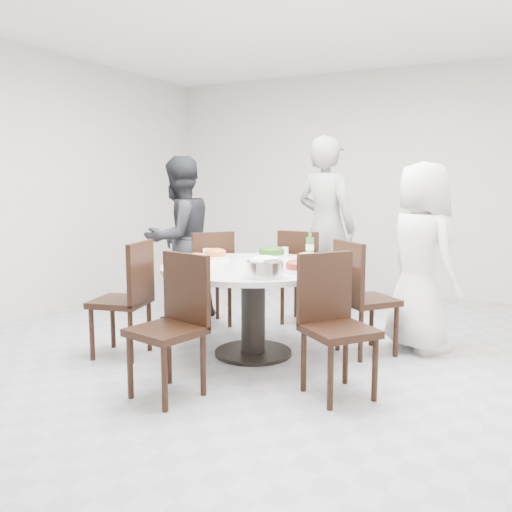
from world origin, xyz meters
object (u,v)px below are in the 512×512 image
at_px(chair_se, 339,327).
at_px(soup_bowl, 191,266).
at_px(chair_ne, 367,298).
at_px(beverage_bottle, 310,245).
at_px(chair_s, 166,328).
at_px(diner_right, 421,257).
at_px(dining_table, 253,310).
at_px(rice_bowl, 265,269).
at_px(diner_middle, 326,227).
at_px(chair_n, 305,277).
at_px(diner_left, 179,239).
at_px(chair_nw, 207,278).
at_px(chair_sw, 120,299).

height_order(chair_se, soup_bowl, chair_se).
bearing_deg(chair_ne, beverage_bottle, 30.09).
height_order(chair_s, chair_se, same).
bearing_deg(chair_ne, diner_right, -98.47).
xyz_separation_m(dining_table, rice_bowl, (0.32, -0.43, 0.43)).
xyz_separation_m(dining_table, chair_ne, (0.83, 0.45, 0.10)).
bearing_deg(diner_middle, dining_table, 102.66).
xyz_separation_m(chair_se, soup_bowl, (-1.19, 0.03, 0.32)).
distance_m(chair_n, diner_middle, 0.62).
bearing_deg(diner_left, chair_s, 46.94).
distance_m(chair_nw, chair_se, 2.08).
relative_size(chair_s, chair_se, 1.00).
relative_size(chair_n, soup_bowl, 3.38).
distance_m(chair_s, diner_left, 2.11).
bearing_deg(soup_bowl, chair_n, 80.37).
distance_m(soup_bowl, beverage_bottle, 1.17).
height_order(rice_bowl, soup_bowl, rice_bowl).
bearing_deg(beverage_bottle, chair_s, -103.17).
bearing_deg(chair_ne, chair_nw, 34.29).
bearing_deg(diner_left, diner_right, 106.12).
height_order(chair_s, diner_right, diner_right).
relative_size(dining_table, diner_right, 0.94).
relative_size(chair_s, diner_left, 0.57).
height_order(chair_ne, chair_sw, same).
bearing_deg(chair_se, rice_bowl, 120.12).
bearing_deg(chair_se, chair_sw, 128.28).
bearing_deg(chair_se, diner_left, 98.59).
xyz_separation_m(chair_nw, chair_sw, (-0.12, -1.13, 0.00)).
height_order(soup_bowl, beverage_bottle, beverage_bottle).
xyz_separation_m(chair_ne, chair_n, (-0.83, 0.68, 0.00)).
bearing_deg(chair_n, chair_sw, 60.38).
height_order(chair_n, chair_s, same).
bearing_deg(soup_bowl, chair_ne, 40.25).
relative_size(chair_ne, chair_sw, 1.00).
bearing_deg(chair_n, chair_s, 87.87).
bearing_deg(chair_s, chair_ne, 70.20).
xyz_separation_m(chair_n, rice_bowl, (0.33, -1.56, 0.33)).
relative_size(dining_table, chair_se, 1.58).
height_order(chair_ne, beverage_bottle, beverage_bottle).
bearing_deg(beverage_bottle, chair_se, -59.05).
distance_m(chair_ne, diner_middle, 1.40).
distance_m(dining_table, diner_middle, 1.63).
relative_size(chair_n, chair_se, 1.00).
relative_size(diner_middle, soup_bowl, 6.72).
bearing_deg(diner_middle, chair_sw, 78.62).
xyz_separation_m(chair_nw, diner_right, (2.02, 0.17, 0.32)).
relative_size(chair_ne, diner_left, 0.57).
bearing_deg(chair_ne, chair_s, 98.04).
relative_size(chair_ne, rice_bowl, 3.54).
relative_size(chair_sw, diner_middle, 0.50).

